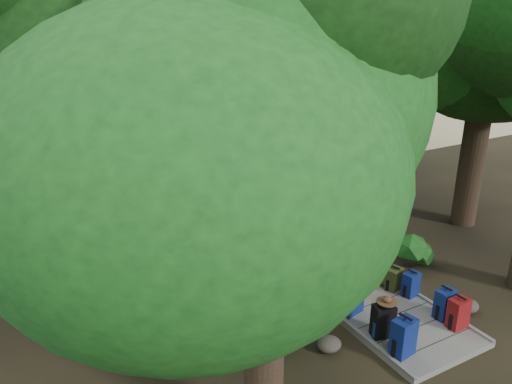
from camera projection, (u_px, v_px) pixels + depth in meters
ground at (295, 249)px, 12.58m from camera, size 120.00×120.00×0.00m
sand_beach at (124, 125)px, 25.67m from camera, size 40.00×22.00×0.02m
boardwalk at (274, 232)px, 13.38m from camera, size 2.00×12.00×0.12m
backpack_left_a at (404, 335)px, 8.46m from camera, size 0.44×0.34×0.76m
backpack_left_b at (383, 319)px, 8.95m from camera, size 0.43×0.35×0.70m
backpack_left_c at (351, 293)px, 9.64m from camera, size 0.51×0.41×0.85m
backpack_right_a at (458, 312)px, 9.21m from camera, size 0.37×0.27×0.66m
backpack_right_b at (445, 302)px, 9.50m from camera, size 0.39×0.29×0.66m
backpack_right_c at (411, 283)px, 10.25m from camera, size 0.37×0.29×0.57m
backpack_right_d at (394, 278)px, 10.49m from camera, size 0.40×0.34×0.53m
duffel_right_khaki at (377, 272)px, 10.89m from camera, size 0.40×0.56×0.36m
duffel_right_black at (357, 258)px, 11.47m from camera, size 0.42×0.64×0.39m
suitcase_on_boardwalk at (334, 282)px, 10.24m from camera, size 0.46×0.35×0.64m
lone_suitcase_on_sand at (189, 156)px, 19.07m from camera, size 0.48×0.31×0.72m
hat_brown at (387, 299)px, 8.83m from camera, size 0.36×0.36×0.11m
hat_white at (355, 269)px, 9.55m from camera, size 0.37×0.37×0.12m
kayak at (84, 153)px, 20.16m from camera, size 2.04×3.46×0.34m
sun_lounger at (230, 139)px, 21.82m from camera, size 0.73×1.72×0.54m
tree_right_b at (489, 50)px, 12.49m from camera, size 5.27×5.27×9.42m
tree_right_c at (378, 73)px, 14.17m from camera, size 4.60×4.60×7.96m
tree_right_d at (376, 23)px, 16.46m from camera, size 5.71×5.71×10.46m
tree_right_e at (297, 40)px, 18.36m from camera, size 5.10×5.10×9.17m
tree_right_f at (304, 22)px, 21.91m from camera, size 5.70×5.70×10.18m
tree_left_a at (265, 181)px, 5.77m from camera, size 4.60×4.60×7.67m
tree_left_b at (59, 94)px, 8.04m from camera, size 4.91×4.91×8.83m
tree_left_c at (83, 85)px, 12.17m from camera, size 4.53×4.53×7.87m
tree_back_a at (95, 35)px, 22.44m from camera, size 5.25×5.25×9.09m
tree_back_b at (144, 11)px, 24.11m from camera, size 6.20×6.20×11.07m
tree_back_c at (215, 41)px, 26.38m from camera, size 4.52×4.52×8.13m
palm_right_a at (268, 55)px, 17.65m from camera, size 4.83×4.83×8.24m
palm_right_b at (242, 39)px, 22.56m from camera, size 4.54×4.54×8.77m
palm_right_c at (186, 52)px, 22.49m from camera, size 4.79×4.79×7.62m
palm_left_a at (66, 92)px, 14.92m from camera, size 4.19×4.19×6.67m
rock_left_a at (329, 344)px, 8.83m from camera, size 0.45×0.40×0.25m
rock_left_b at (252, 321)px, 9.54m from camera, size 0.34×0.31×0.19m
rock_left_c at (248, 252)px, 12.13m from camera, size 0.52×0.47×0.29m
rock_left_d at (163, 216)px, 14.34m from camera, size 0.30×0.27×0.17m
rock_right_a at (468, 306)px, 9.97m from camera, size 0.45×0.40×0.25m
rock_right_b at (410, 251)px, 12.21m from camera, size 0.44×0.39×0.24m
rock_right_c at (329, 216)px, 14.34m from camera, size 0.36×0.32×0.20m
shrub_left_a at (273, 318)px, 8.85m from camera, size 1.21×1.21×1.09m
shrub_left_b at (224, 239)px, 12.21m from camera, size 0.89×0.89×0.80m
shrub_left_c at (129, 194)px, 14.86m from camera, size 1.12×1.12×1.01m
shrub_right_a at (415, 251)px, 11.61m from camera, size 0.87×0.87×0.78m
shrub_right_b at (329, 184)px, 15.55m from camera, size 1.20×1.20×1.08m
shrub_right_c at (255, 169)px, 17.52m from camera, size 0.85×0.85×0.77m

